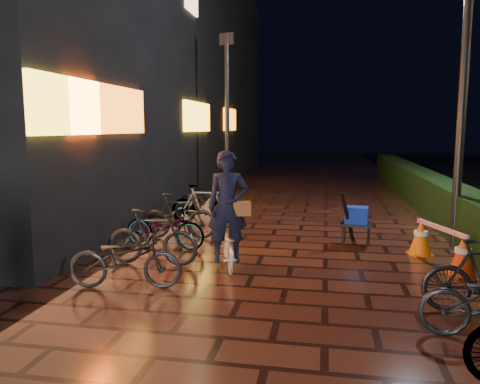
# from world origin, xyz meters

# --- Properties ---
(ground) EXTENTS (80.00, 80.00, 0.00)m
(ground) POSITION_xyz_m (0.00, 0.00, 0.00)
(ground) COLOR #381911
(ground) RESTS_ON ground
(hedge) EXTENTS (0.70, 20.00, 1.00)m
(hedge) POSITION_xyz_m (3.30, 8.00, 0.50)
(hedge) COLOR black
(hedge) RESTS_ON ground
(storefront_block) EXTENTS (12.09, 22.00, 9.00)m
(storefront_block) POSITION_xyz_m (-9.50, 11.50, 4.50)
(storefront_block) COLOR black
(storefront_block) RESTS_ON ground
(lamp_post_hedge) EXTENTS (0.56, 0.22, 5.89)m
(lamp_post_hedge) POSITION_xyz_m (2.97, 4.09, 3.24)
(lamp_post_hedge) COLOR black
(lamp_post_hedge) RESTS_ON ground
(lamp_post_sf) EXTENTS (0.47, 0.22, 4.98)m
(lamp_post_sf) POSITION_xyz_m (-2.39, 8.45, 2.74)
(lamp_post_sf) COLOR black
(lamp_post_sf) RESTS_ON ground
(cyclist) EXTENTS (0.83, 1.41, 1.91)m
(cyclist) POSITION_xyz_m (-1.01, 1.98, 0.71)
(cyclist) COLOR silver
(cyclist) RESTS_ON ground
(traffic_barrier) EXTENTS (0.86, 1.58, 0.65)m
(traffic_barrier) POSITION_xyz_m (2.43, 2.81, 0.32)
(traffic_barrier) COLOR #FF400D
(traffic_barrier) RESTS_ON ground
(cart_assembly) EXTENTS (0.67, 0.59, 1.09)m
(cart_assembly) POSITION_xyz_m (1.11, 3.84, 0.56)
(cart_assembly) COLOR black
(cart_assembly) RESTS_ON ground
(parked_bikes_storefront) EXTENTS (1.87, 6.32, 0.93)m
(parked_bikes_storefront) POSITION_xyz_m (-2.36, 3.49, 0.44)
(parked_bikes_storefront) COLOR black
(parked_bikes_storefront) RESTS_ON ground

